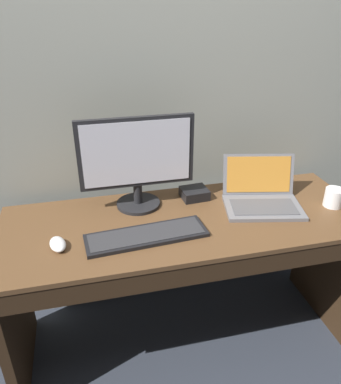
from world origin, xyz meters
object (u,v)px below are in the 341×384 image
at_px(external_monitor, 137,161).
at_px(external_drive_box, 194,193).
at_px(coffee_mug, 334,197).
at_px(wired_keyboard, 146,235).
at_px(computer_mouse, 58,244).
at_px(laptop_space_gray, 261,196).

relative_size(external_monitor, external_drive_box, 4.10).
bearing_deg(coffee_mug, external_monitor, 166.87).
bearing_deg(wired_keyboard, computer_mouse, 178.29).
xyz_separation_m(computer_mouse, external_drive_box, (0.62, 0.26, 0.01)).
xyz_separation_m(laptop_space_gray, coffee_mug, (0.32, -0.09, 0.00)).
bearing_deg(laptop_space_gray, computer_mouse, -171.73).
bearing_deg(external_drive_box, external_monitor, -176.21).
bearing_deg(computer_mouse, coffee_mug, -11.44).
height_order(external_monitor, external_drive_box, external_monitor).
height_order(laptop_space_gray, computer_mouse, laptop_space_gray).
distance_m(laptop_space_gray, coffee_mug, 0.33).
bearing_deg(external_monitor, external_drive_box, 3.79).
height_order(laptop_space_gray, external_drive_box, laptop_space_gray).
bearing_deg(computer_mouse, laptop_space_gray, -5.15).
distance_m(external_monitor, computer_mouse, 0.48).
height_order(external_monitor, wired_keyboard, external_monitor).
relative_size(computer_mouse, coffee_mug, 0.87).
bearing_deg(computer_mouse, wired_keyboard, -15.13).
distance_m(wired_keyboard, computer_mouse, 0.34).
bearing_deg(external_monitor, wired_keyboard, -92.31).
bearing_deg(external_monitor, computer_mouse, -145.23).
distance_m(external_drive_box, coffee_mug, 0.64).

